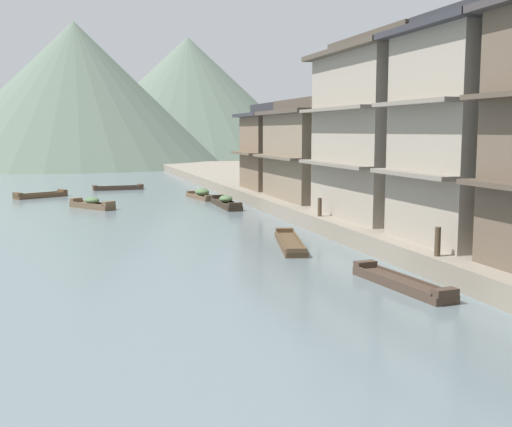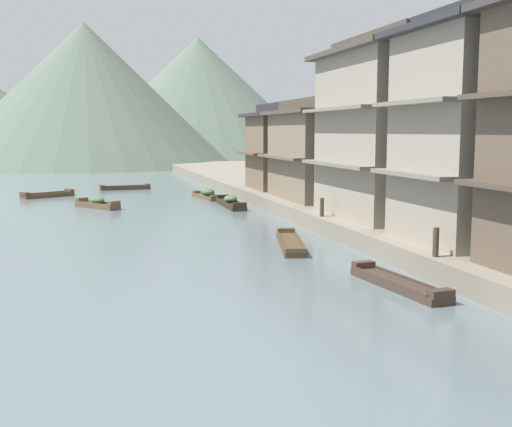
# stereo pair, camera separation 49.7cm
# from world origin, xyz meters

# --- Properties ---
(riverbank_right) EXTENTS (18.00, 110.00, 0.78)m
(riverbank_right) POSITION_xyz_m (16.48, 30.00, 0.39)
(riverbank_right) COLOR gray
(riverbank_right) RESTS_ON ground
(boat_moored_nearest) EXTENTS (1.77, 4.35, 0.77)m
(boat_moored_nearest) POSITION_xyz_m (5.39, 43.42, 0.28)
(boat_moored_nearest) COLOR brown
(boat_moored_nearest) RESTS_ON ground
(boat_moored_second) EXTENTS (2.84, 3.46, 0.73)m
(boat_moored_second) POSITION_xyz_m (-2.64, 39.43, 0.27)
(boat_moored_second) COLOR brown
(boat_moored_second) RESTS_ON ground
(boat_moored_third) EXTENTS (2.16, 5.57, 0.39)m
(boat_moored_third) POSITION_xyz_m (5.12, 22.93, 0.13)
(boat_moored_third) COLOR brown
(boat_moored_third) RESTS_ON ground
(boat_moored_far) EXTENTS (1.01, 5.49, 0.76)m
(boat_moored_far) POSITION_xyz_m (5.89, 37.96, 0.25)
(boat_moored_far) COLOR #33281E
(boat_moored_far) RESTS_ON ground
(boat_midriver_drifting) EXTENTS (4.27, 1.47, 0.43)m
(boat_midriver_drifting) POSITION_xyz_m (-0.04, 52.57, 0.14)
(boat_midriver_drifting) COLOR #423328
(boat_midriver_drifting) RESTS_ON ground
(boat_midriver_upstream) EXTENTS (1.33, 4.68, 0.46)m
(boat_midriver_upstream) POSITION_xyz_m (6.06, 14.86, 0.15)
(boat_midriver_upstream) COLOR #423328
(boat_midriver_upstream) RESTS_ON ground
(boat_upstream_distant) EXTENTS (3.91, 2.89, 0.49)m
(boat_upstream_distant) POSITION_xyz_m (-6.12, 47.62, 0.17)
(boat_upstream_distant) COLOR brown
(boat_upstream_distant) RESTS_ON ground
(house_waterfront_tall) EXTENTS (6.69, 6.11, 8.74)m
(house_waterfront_tall) POSITION_xyz_m (11.20, 18.05, 5.09)
(house_waterfront_tall) COLOR gray
(house_waterfront_tall) RESTS_ON riverbank_right
(house_waterfront_narrow) EXTENTS (6.28, 8.27, 8.74)m
(house_waterfront_narrow) POSITION_xyz_m (11.00, 25.39, 5.07)
(house_waterfront_narrow) COLOR gray
(house_waterfront_narrow) RESTS_ON riverbank_right
(house_waterfront_far) EXTENTS (5.49, 8.37, 6.14)m
(house_waterfront_far) POSITION_xyz_m (10.61, 34.27, 3.78)
(house_waterfront_far) COLOR #7F705B
(house_waterfront_far) RESTS_ON riverbank_right
(house_waterfront_end) EXTENTS (5.97, 5.94, 6.14)m
(house_waterfront_end) POSITION_xyz_m (10.85, 41.59, 3.79)
(house_waterfront_end) COLOR #75604C
(house_waterfront_end) RESTS_ON riverbank_right
(mooring_post_dock_mid) EXTENTS (0.20, 0.20, 0.98)m
(mooring_post_dock_mid) POSITION_xyz_m (7.83, 15.67, 1.27)
(mooring_post_dock_mid) COLOR #473828
(mooring_post_dock_mid) RESTS_ON riverbank_right
(mooring_post_dock_far) EXTENTS (0.20, 0.20, 0.91)m
(mooring_post_dock_far) POSITION_xyz_m (7.83, 26.26, 1.23)
(mooring_post_dock_far) COLOR #473828
(mooring_post_dock_far) RESTS_ON riverbank_right
(hill_far_west) EXTENTS (49.56, 49.56, 22.85)m
(hill_far_west) POSITION_xyz_m (18.57, 121.40, 11.42)
(hill_far_west) COLOR #5B6B5B
(hill_far_west) RESTS_ON ground
(hill_far_east) EXTENTS (42.78, 42.78, 20.83)m
(hill_far_east) POSITION_xyz_m (-2.69, 96.45, 10.42)
(hill_far_east) COLOR #5B6B5B
(hill_far_east) RESTS_ON ground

